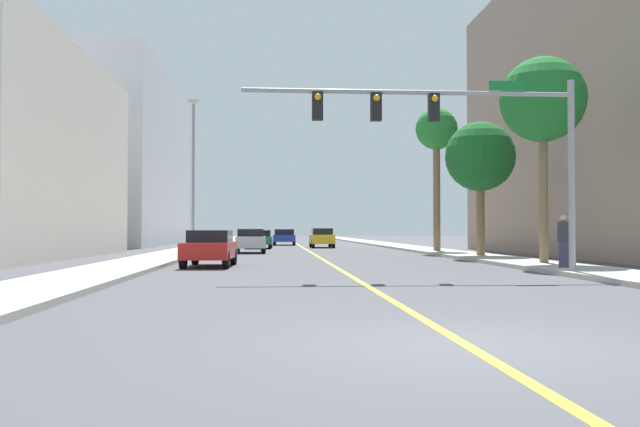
# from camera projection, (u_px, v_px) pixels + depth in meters

# --- Properties ---
(ground) EXTENTS (192.00, 192.00, 0.00)m
(ground) POSITION_uv_depth(u_px,v_px,m) (304.00, 248.00, 49.92)
(ground) COLOR #47474C
(sidewalk_left) EXTENTS (2.63, 168.00, 0.15)m
(sidewalk_left) POSITION_uv_depth(u_px,v_px,m) (202.00, 247.00, 49.37)
(sidewalk_left) COLOR #B2ADA3
(sidewalk_left) RESTS_ON ground
(sidewalk_right) EXTENTS (2.63, 168.00, 0.15)m
(sidewalk_right) POSITION_uv_depth(u_px,v_px,m) (403.00, 247.00, 50.46)
(sidewalk_right) COLOR #B2ADA3
(sidewalk_right) RESTS_ON ground
(lane_marking_center) EXTENTS (0.16, 144.00, 0.01)m
(lane_marking_center) POSITION_uv_depth(u_px,v_px,m) (304.00, 248.00, 49.92)
(lane_marking_center) COLOR yellow
(lane_marking_center) RESTS_ON ground
(building_left_far) EXTENTS (14.16, 26.91, 15.33)m
(building_left_far) POSITION_uv_depth(u_px,v_px,m) (92.00, 161.00, 60.48)
(building_left_far) COLOR silver
(building_left_far) RESTS_ON ground
(traffic_signal_mast) EXTENTS (10.06, 0.36, 5.78)m
(traffic_signal_mast) POSITION_uv_depth(u_px,v_px,m) (458.00, 126.00, 19.78)
(traffic_signal_mast) COLOR gray
(traffic_signal_mast) RESTS_ON sidewalk_right
(street_lamp) EXTENTS (0.56, 0.28, 8.56)m
(street_lamp) POSITION_uv_depth(u_px,v_px,m) (193.00, 168.00, 37.06)
(street_lamp) COLOR gray
(street_lamp) RESTS_ON sidewalk_left
(palm_near) EXTENTS (3.24, 3.24, 7.83)m
(palm_near) POSITION_uv_depth(u_px,v_px,m) (543.00, 101.00, 25.20)
(palm_near) COLOR brown
(palm_near) RESTS_ON sidewalk_right
(palm_mid) EXTENTS (3.41, 3.41, 6.54)m
(palm_mid) POSITION_uv_depth(u_px,v_px,m) (480.00, 157.00, 32.39)
(palm_mid) COLOR brown
(palm_mid) RESTS_ON sidewalk_right
(palm_far) EXTENTS (2.50, 2.50, 8.54)m
(palm_far) POSITION_uv_depth(u_px,v_px,m) (436.00, 133.00, 39.65)
(palm_far) COLOR brown
(palm_far) RESTS_ON sidewalk_right
(car_silver) EXTENTS (1.85, 3.98, 1.43)m
(car_silver) POSITION_uv_depth(u_px,v_px,m) (250.00, 240.00, 39.45)
(car_silver) COLOR #BCBCC1
(car_silver) RESTS_ON ground
(car_yellow) EXTENTS (1.76, 4.32, 1.49)m
(car_yellow) POSITION_uv_depth(u_px,v_px,m) (322.00, 238.00, 50.99)
(car_yellow) COLOR gold
(car_yellow) RESTS_ON ground
(car_green) EXTENTS (1.95, 4.31, 1.34)m
(car_green) POSITION_uv_depth(u_px,v_px,m) (259.00, 239.00, 48.71)
(car_green) COLOR #196638
(car_green) RESTS_ON ground
(car_red) EXTENTS (1.87, 3.93, 1.37)m
(car_red) POSITION_uv_depth(u_px,v_px,m) (210.00, 247.00, 24.92)
(car_red) COLOR red
(car_red) RESTS_ON ground
(car_blue) EXTENTS (2.03, 4.49, 1.42)m
(car_blue) POSITION_uv_depth(u_px,v_px,m) (284.00, 237.00, 59.21)
(car_blue) COLOR #1E389E
(car_blue) RESTS_ON ground
(pedestrian) EXTENTS (0.38, 0.38, 1.73)m
(pedestrian) POSITION_uv_depth(u_px,v_px,m) (564.00, 241.00, 21.77)
(pedestrian) COLOR #3F3859
(pedestrian) RESTS_ON sidewalk_right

